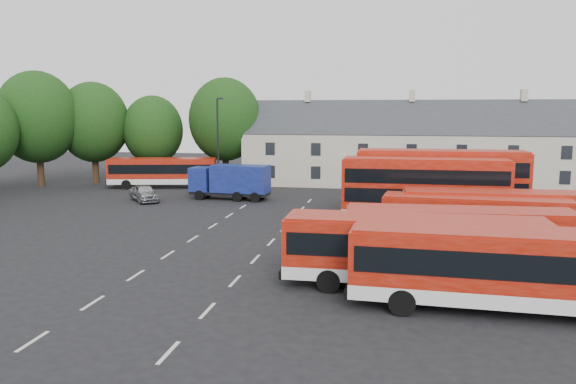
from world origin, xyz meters
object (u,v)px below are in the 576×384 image
Objects in this scene: bus_dd_south at (424,187)px; silver_car at (144,193)px; bus_row_a at (502,264)px; box_truck at (231,180)px; lamppost at (218,144)px.

silver_car is (-23.70, 5.76, -1.90)m from bus_dd_south.
bus_dd_south is (-2.09, 17.47, 0.65)m from bus_row_a.
bus_row_a is 17.61m from bus_dd_south.
bus_row_a is 31.61m from box_truck.
box_truck is at bearing 153.75° from bus_dd_south.
lamppost reaches higher than bus_dd_south.
bus_dd_south reaches higher than bus_row_a.
box_truck is (-16.44, 8.13, -0.91)m from bus_dd_south.
lamppost is at bearing 150.53° from bus_dd_south.
box_truck is at bearing -50.55° from lamppost.
box_truck is 7.70m from silver_car.
bus_dd_south is at bearing -54.32° from silver_car.
silver_car is 0.48× the size of lamppost.
bus_row_a is 2.69× the size of silver_car.
bus_row_a is at bearing -82.68° from silver_car.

